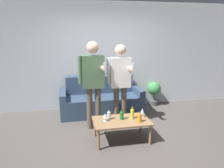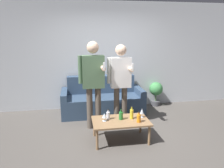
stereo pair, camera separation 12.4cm
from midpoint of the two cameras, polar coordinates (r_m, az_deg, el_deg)
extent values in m
plane|color=#514C47|center=(4.18, 2.94, -14.32)|extent=(16.00, 16.00, 0.00)
cube|color=silver|center=(5.65, -1.30, 7.33)|extent=(8.00, 0.06, 2.70)
cube|color=#334760|center=(5.27, -1.61, -5.72)|extent=(1.68, 0.61, 0.44)
cube|color=#334760|center=(5.60, -2.26, -2.19)|extent=(1.68, 0.24, 0.88)
cube|color=#334760|center=(5.31, -11.61, -4.96)|extent=(0.14, 0.84, 0.60)
cube|color=#334760|center=(5.55, 7.57, -4.00)|extent=(0.14, 0.84, 0.60)
cube|color=#8E6B47|center=(4.00, 3.19, -9.64)|extent=(1.02, 0.61, 0.03)
cylinder|color=#8E6B47|center=(3.79, -2.94, -14.36)|extent=(0.04, 0.04, 0.36)
cylinder|color=#8E6B47|center=(3.99, 10.62, -13.08)|extent=(0.04, 0.04, 0.36)
cylinder|color=#8E6B47|center=(4.25, -3.81, -11.16)|extent=(0.04, 0.04, 0.36)
cylinder|color=#8E6B47|center=(4.43, 8.28, -10.22)|extent=(0.04, 0.04, 0.36)
cylinder|color=yellow|center=(4.05, 6.03, -7.87)|extent=(0.06, 0.06, 0.17)
cylinder|color=yellow|center=(4.01, 6.07, -6.28)|extent=(0.02, 0.02, 0.07)
cylinder|color=black|center=(4.00, 6.08, -5.92)|extent=(0.03, 0.03, 0.01)
cylinder|color=silver|center=(4.01, -0.11, -8.28)|extent=(0.07, 0.07, 0.14)
cylinder|color=silver|center=(3.98, -0.11, -6.99)|extent=(0.03, 0.03, 0.05)
cylinder|color=black|center=(3.97, -0.11, -6.70)|extent=(0.03, 0.03, 0.01)
cylinder|color=orange|center=(3.93, 7.91, -8.89)|extent=(0.07, 0.07, 0.14)
cylinder|color=orange|center=(3.89, 7.96, -7.58)|extent=(0.03, 0.03, 0.05)
cylinder|color=black|center=(3.89, 7.97, -7.29)|extent=(0.03, 0.03, 0.01)
cylinder|color=#23752D|center=(4.01, 3.25, -8.28)|extent=(0.07, 0.07, 0.14)
cylinder|color=#23752D|center=(3.97, 3.27, -6.96)|extent=(0.03, 0.03, 0.06)
cylinder|color=black|center=(3.97, 3.27, -6.66)|extent=(0.03, 0.03, 0.01)
cylinder|color=silver|center=(4.17, 8.64, -8.56)|extent=(0.07, 0.07, 0.01)
cylinder|color=silver|center=(4.15, 8.66, -8.08)|extent=(0.01, 0.01, 0.07)
cone|color=silver|center=(4.13, 8.70, -7.02)|extent=(0.07, 0.07, 0.10)
cylinder|color=silver|center=(3.96, -1.09, -9.61)|extent=(0.08, 0.08, 0.01)
cylinder|color=silver|center=(3.95, -1.10, -9.18)|extent=(0.01, 0.01, 0.06)
cone|color=silver|center=(3.92, -1.10, -8.22)|extent=(0.08, 0.08, 0.08)
cylinder|color=brown|center=(4.50, -5.05, -6.31)|extent=(0.12, 0.12, 0.86)
cylinder|color=brown|center=(4.52, -2.85, -6.20)|extent=(0.12, 0.12, 0.86)
cube|color=#4C6B4C|center=(4.32, -4.10, 3.20)|extent=(0.43, 0.19, 0.65)
sphere|color=beige|center=(4.26, -4.21, 9.52)|extent=(0.24, 0.24, 0.24)
cylinder|color=#4C6B4C|center=(4.29, -7.51, 3.71)|extent=(0.08, 0.08, 0.55)
cylinder|color=beige|center=(4.18, -1.56, 4.24)|extent=(0.08, 0.29, 0.08)
cube|color=white|center=(4.00, -1.20, 4.70)|extent=(0.03, 0.03, 0.14)
cylinder|color=brown|center=(4.66, 1.96, -5.81)|extent=(0.12, 0.12, 0.83)
cylinder|color=brown|center=(4.69, 3.97, -5.68)|extent=(0.12, 0.12, 0.83)
cube|color=white|center=(4.49, 3.08, 3.01)|extent=(0.42, 0.18, 0.62)
sphere|color=beige|center=(4.43, 3.16, 8.84)|extent=(0.23, 0.23, 0.23)
cylinder|color=white|center=(4.44, -0.02, 3.50)|extent=(0.08, 0.08, 0.53)
cylinder|color=beige|center=(4.39, 5.64, 3.94)|extent=(0.08, 0.28, 0.08)
cube|color=white|center=(4.22, 6.26, 4.37)|extent=(0.03, 0.03, 0.14)
cylinder|color=#4C4C51|center=(6.09, 11.84, -4.90)|extent=(0.24, 0.24, 0.13)
cylinder|color=#476B38|center=(6.04, 11.91, -3.35)|extent=(0.03, 0.03, 0.21)
sphere|color=#428E4C|center=(5.98, 12.02, -1.22)|extent=(0.36, 0.36, 0.36)
camera|label=1|loc=(0.06, -89.17, 0.20)|focal=35.00mm
camera|label=2|loc=(0.06, 90.83, -0.20)|focal=35.00mm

